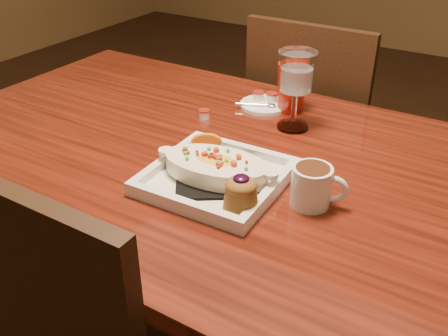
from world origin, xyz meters
The scene contains 8 objects.
table centered at (0.00, 0.00, 0.65)m, with size 1.50×0.90×0.75m.
chair_far centered at (0.00, 0.63, 0.51)m, with size 0.42×0.42×0.93m.
plate centered at (0.08, -0.11, 0.78)m, with size 0.27×0.27×0.08m.
coffee_mug centered at (0.27, -0.08, 0.79)m, with size 0.11×0.08×0.08m.
goblet centered at (0.09, 0.21, 0.89)m, with size 0.09×0.09×0.20m.
saucer centered at (-0.03, 0.29, 0.76)m, with size 0.13×0.13×0.09m.
creamer_loose centered at (-0.13, 0.14, 0.76)m, with size 0.03×0.03×0.02m.
red_tumbler centered at (0.04, 0.30, 0.82)m, with size 0.08×0.08×0.13m, color #B0170C.
Camera 1 is at (0.54, -0.84, 1.30)m, focal length 40.00 mm.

